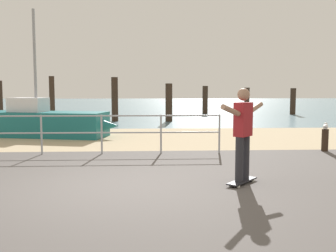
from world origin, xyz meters
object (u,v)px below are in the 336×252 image
object	(u,v)px
sailboat	(49,123)
seagull	(326,126)
skateboarder	(243,129)
bollard_short	(325,141)
skateboard	(242,181)

from	to	relation	value
sailboat	seagull	bearing A→B (deg)	-23.52
skateboarder	seagull	world-z (taller)	skateboarder
sailboat	bollard_short	distance (m)	9.14
skateboard	bollard_short	bearing A→B (deg)	48.31
bollard_short	seagull	bearing A→B (deg)	62.94
bollard_short	seagull	distance (m)	0.39
sailboat	bollard_short	xyz separation A→B (m)	(8.37, -3.66, -0.21)
skateboard	skateboarder	size ratio (longest dim) A/B	0.44
skateboard	skateboarder	xyz separation A→B (m)	(-0.00, -0.00, 0.95)
sailboat	skateboarder	bearing A→B (deg)	-54.03
skateboarder	bollard_short	size ratio (longest dim) A/B	2.65
bollard_short	skateboard	bearing A→B (deg)	-131.69
skateboard	seagull	size ratio (longest dim) A/B	1.61
sailboat	seagull	world-z (taller)	sailboat
skateboard	sailboat	bearing A→B (deg)	125.97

